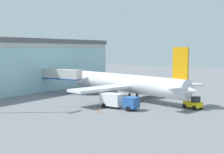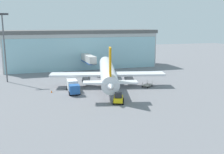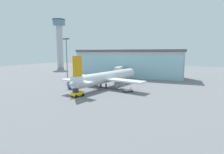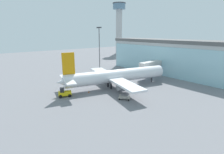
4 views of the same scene
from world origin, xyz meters
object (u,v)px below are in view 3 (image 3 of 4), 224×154
Objects in this scene: catering_truck at (77,83)px; safety_cone_wingtip at (67,85)px; control_tower at (60,38)px; pushback_tug at (77,93)px; jet_bridge at (122,69)px; airplane at (107,77)px; safety_cone_nose at (93,91)px; baggage_cart at (128,90)px; apron_light_mast at (67,55)px.

safety_cone_wingtip is at bearing -99.23° from catering_truck.
control_tower reaches higher than pushback_tug.
jet_bridge is 19.66m from airplane.
catering_truck reaches higher than safety_cone_nose.
control_tower reaches higher than catering_truck.
baggage_cart is (10.64, -24.17, -3.96)m from jet_bridge.
airplane is at bearing -24.38° from apron_light_mast.
safety_cone_nose is at bearing -39.62° from apron_light_mast.
baggage_cart is at bearing -3.04° from safety_cone_wingtip.
safety_cone_wingtip is (-14.36, -3.35, -3.15)m from airplane.
baggage_cart reaches higher than safety_cone_nose.
control_tower reaches higher than safety_cone_nose.
jet_bridge is at bearing 91.84° from safety_cone_nose.
safety_cone_wingtip is at bearing 147.10° from jet_bridge.
airplane is 15.69m from pushback_tug.
pushback_tug is (-11.07, -10.77, 0.47)m from baggage_cart.
airplane is at bearing 114.14° from catering_truck.
control_tower is 10.22× the size of pushback_tug.
apron_light_mast is at bearing 78.65° from airplane.
safety_cone_wingtip is at bearing -39.69° from baggage_cart.
catering_truck is at bearing 126.70° from airplane.
baggage_cart is 10.65m from safety_cone_nose.
apron_light_mast reaches higher than baggage_cart.
safety_cone_wingtip is (51.43, -60.41, -22.61)m from control_tower.
pushback_tug is 17.28m from safety_cone_wingtip.
apron_light_mast is (-23.71, -8.13, 6.41)m from jet_bridge.
baggage_cart is at bearing -159.90° from jet_bridge.
control_tower reaches higher than apron_light_mast.
safety_cone_wingtip is at bearing 157.85° from safety_cone_nose.
jet_bridge is at bearing 19.52° from pushback_tug.
pushback_tug is (-0.43, -34.94, -3.49)m from jet_bridge.
baggage_cart is at bearing -39.46° from control_tower.
catering_truck is 2.29× the size of baggage_cart.
airplane is at bearing -63.43° from baggage_cart.
safety_cone_wingtip is at bearing -53.66° from apron_light_mast.
pushback_tug reaches higher than baggage_cart.
pushback_tug is 6.59× the size of safety_cone_wingtip.
safety_cone_nose is at bearing -22.15° from safety_cone_wingtip.
airplane is 4.76× the size of catering_truck.
pushback_tug is (7.57, -11.19, -0.49)m from catering_truck.
safety_cone_nose is 14.85m from safety_cone_wingtip.
control_tower reaches higher than airplane.
apron_light_mast is at bearing 140.38° from safety_cone_nose.
jet_bridge is at bearing -102.89° from baggage_cart.
apron_light_mast is 36.86m from pushback_tug.
catering_truck is at bearing -44.83° from apron_light_mast.
safety_cone_nose is at bearing 178.19° from jet_bridge.
safety_cone_nose is (24.63, -20.39, -10.60)m from apron_light_mast.
jet_bridge is 28.84m from safety_cone_nose.
jet_bridge is 26.44× the size of safety_cone_nose.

